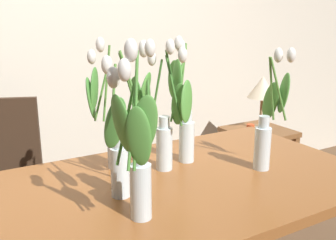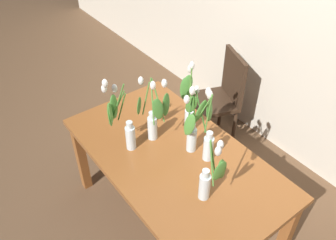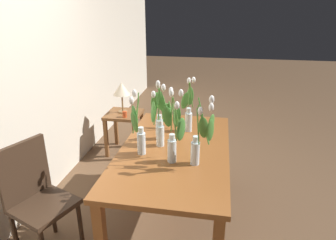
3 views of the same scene
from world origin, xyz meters
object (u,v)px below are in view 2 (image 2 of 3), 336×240
Objects in this scene: tulip_vase_4 at (123,124)px; tulip_vase_5 at (194,127)px; tulip_vase_0 at (189,108)px; dining_table at (173,164)px; tulip_vase_3 at (205,136)px; tulip_vase_1 at (209,180)px; tulip_vase_2 at (153,117)px; dining_chair at (222,94)px.

tulip_vase_5 is (0.30, 0.36, -0.00)m from tulip_vase_4.
dining_table is at bearing -57.80° from tulip_vase_0.
tulip_vase_3 is at bearing 47.29° from dining_table.
tulip_vase_0 is 0.66m from tulip_vase_1.
dining_table is 2.92× the size of tulip_vase_3.
tulip_vase_2 is 1.01× the size of tulip_vase_3.
tulip_vase_4 reaches higher than dining_chair.
dining_chair is (-0.53, 0.98, -0.12)m from dining_table.
tulip_vase_0 is 0.99× the size of tulip_vase_2.
tulip_vase_1 is 0.69m from tulip_vase_4.
dining_table is 0.36m from tulip_vase_2.
tulip_vase_2 is 0.29m from tulip_vase_5.
tulip_vase_1 is at bearing 13.33° from tulip_vase_4.
tulip_vase_0 reaches higher than dining_table.
dining_table is 1.72× the size of dining_chair.
dining_table is 3.17× the size of tulip_vase_1.
tulip_vase_4 is at bearing -130.06° from tulip_vase_5.
dining_table is 0.50m from tulip_vase_1.
dining_chair is at bearing 128.44° from tulip_vase_3.
tulip_vase_0 is at bearing 122.20° from dining_table.
tulip_vase_0 reaches higher than tulip_vase_1.
dining_table is 0.46m from tulip_vase_4.
tulip_vase_4 is 0.47m from tulip_vase_5.
tulip_vase_5 reaches higher than dining_chair.
tulip_vase_5 is at bearing -170.61° from tulip_vase_3.
dining_chair is at bearing 107.84° from tulip_vase_2.
tulip_vase_4 is at bearing -101.26° from tulip_vase_0.
tulip_vase_3 is at bearing -51.56° from dining_chair.
tulip_vase_1 reaches higher than dining_table.
tulip_vase_1 is 0.62m from tulip_vase_2.
tulip_vase_0 is at bearing 78.74° from tulip_vase_4.
tulip_vase_5 is at bearing 152.10° from tulip_vase_1.
dining_chair is (-0.94, 1.05, -0.39)m from tulip_vase_1.
tulip_vase_1 is 0.92× the size of tulip_vase_3.
dining_table is 0.34m from tulip_vase_3.
tulip_vase_4 is (-0.26, -0.23, 0.30)m from dining_table.
dining_table is at bearing -132.71° from tulip_vase_3.
dining_chair is at bearing 116.74° from tulip_vase_0.
tulip_vase_5 is at bearing -56.22° from dining_chair.
tulip_vase_2 is 0.38m from tulip_vase_3.
dining_table is at bearing -61.77° from dining_chair.
tulip_vase_0 is 1.02× the size of tulip_vase_5.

